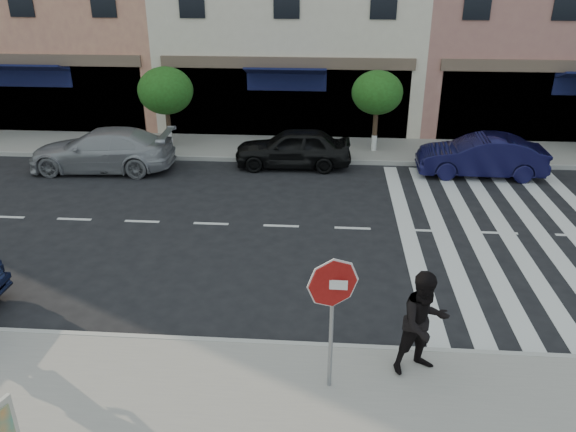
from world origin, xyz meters
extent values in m
plane|color=black|center=(0.00, 0.00, 0.00)|extent=(120.00, 120.00, 0.00)
cube|color=gray|center=(0.00, 11.00, 0.07)|extent=(60.00, 3.00, 0.15)
cylinder|color=#473323|center=(-5.00, 10.80, 0.95)|extent=(0.18, 0.18, 1.60)
cylinder|color=silver|center=(-5.00, 10.80, 0.45)|extent=(0.20, 0.20, 0.60)
ellipsoid|color=#204714|center=(-5.00, 10.80, 2.32)|extent=(2.10, 2.10, 1.79)
cylinder|color=#473323|center=(3.00, 10.80, 1.00)|extent=(0.18, 0.18, 1.71)
cylinder|color=silver|center=(3.00, 10.80, 0.45)|extent=(0.20, 0.20, 0.60)
ellipsoid|color=#204714|center=(3.00, 10.80, 2.38)|extent=(1.90, 1.90, 1.62)
cylinder|color=gray|center=(1.40, -2.60, 1.27)|extent=(0.07, 0.07, 2.23)
cylinder|color=white|center=(1.40, -2.61, 2.18)|extent=(0.87, 0.03, 0.87)
cylinder|color=#9E1411|center=(1.40, -2.63, 2.18)|extent=(0.81, 0.05, 0.81)
cube|color=white|center=(1.40, -2.66, 2.18)|extent=(0.46, 0.03, 0.16)
imported|color=black|center=(2.98, -2.06, 1.12)|extent=(1.16, 1.05, 1.94)
imported|color=#939398|center=(-6.72, 8.24, 0.73)|extent=(5.12, 2.22, 1.47)
imported|color=black|center=(-0.01, 9.10, 0.71)|extent=(4.18, 1.76, 1.41)
imported|color=black|center=(6.50, 8.66, 0.70)|extent=(4.31, 1.59, 1.41)
camera|label=1|loc=(1.26, -10.21, 6.74)|focal=35.00mm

